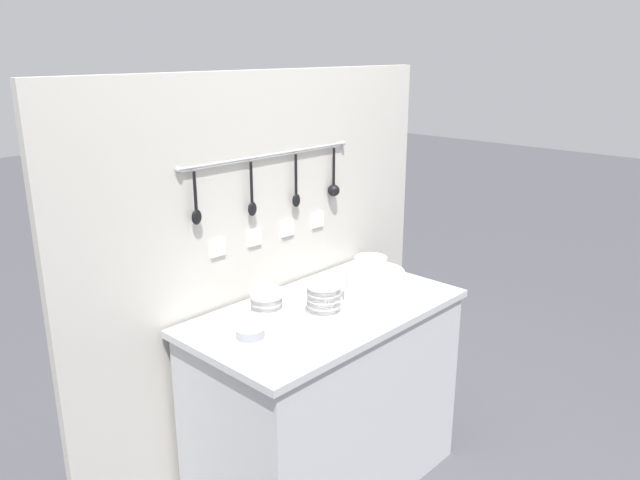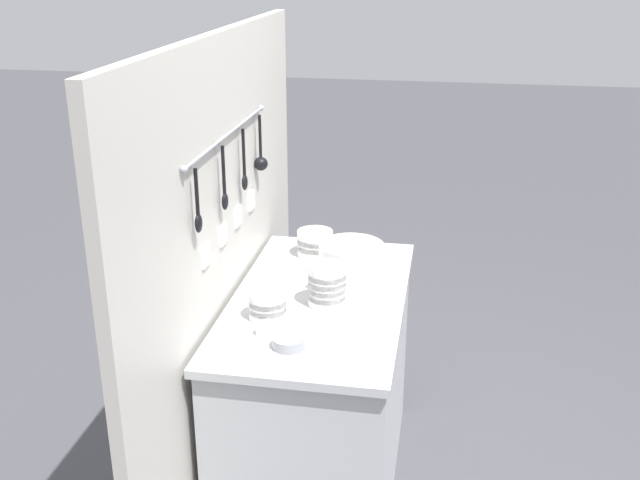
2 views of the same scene
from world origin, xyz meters
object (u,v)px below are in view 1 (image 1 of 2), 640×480
(bowl_stack_short_front, at_px, (371,268))
(steel_mixing_bowl, at_px, (250,332))
(cup_edge_far, at_px, (332,298))
(plate_stack, at_px, (374,286))
(cup_edge_near, at_px, (245,319))
(cup_front_right, at_px, (413,282))
(bowl_stack_back_corner, at_px, (324,298))
(bowl_stack_nested_right, at_px, (266,302))
(cup_back_left, at_px, (415,293))

(bowl_stack_short_front, bearing_deg, steel_mixing_bowl, -175.83)
(cup_edge_far, bearing_deg, bowl_stack_short_front, 9.78)
(bowl_stack_short_front, distance_m, cup_edge_far, 0.33)
(plate_stack, distance_m, cup_edge_far, 0.18)
(cup_edge_near, xyz_separation_m, cup_edge_far, (0.39, -0.10, 0.00))
(cup_edge_near, bearing_deg, steel_mixing_bowl, -121.18)
(bowl_stack_short_front, xyz_separation_m, cup_edge_far, (-0.32, -0.06, -0.03))
(plate_stack, xyz_separation_m, cup_edge_far, (-0.13, 0.12, -0.05))
(cup_front_right, bearing_deg, steel_mixing_bowl, 170.12)
(bowl_stack_back_corner, relative_size, steel_mixing_bowl, 1.37)
(bowl_stack_nested_right, bearing_deg, cup_edge_far, -23.41)
(bowl_stack_back_corner, relative_size, plate_stack, 0.60)
(plate_stack, relative_size, steel_mixing_bowl, 2.27)
(cup_back_left, bearing_deg, cup_edge_near, 153.99)
(plate_stack, xyz_separation_m, cup_front_right, (0.25, -0.02, -0.05))
(bowl_stack_nested_right, bearing_deg, cup_front_right, -22.00)
(bowl_stack_nested_right, height_order, cup_edge_far, bowl_stack_nested_right)
(cup_edge_far, bearing_deg, cup_front_right, -20.99)
(steel_mixing_bowl, distance_m, cup_back_left, 0.77)
(cup_front_right, bearing_deg, cup_edge_far, 159.01)
(cup_back_left, relative_size, cup_front_right, 1.00)
(bowl_stack_short_front, height_order, cup_edge_near, bowl_stack_short_front)
(bowl_stack_nested_right, xyz_separation_m, cup_front_right, (0.65, -0.26, -0.03))
(bowl_stack_nested_right, xyz_separation_m, cup_back_left, (0.55, -0.34, -0.03))
(cup_edge_far, bearing_deg, bowl_stack_back_corner, -151.19)
(bowl_stack_back_corner, height_order, steel_mixing_bowl, bowl_stack_back_corner)
(cup_back_left, bearing_deg, bowl_stack_nested_right, 148.14)
(steel_mixing_bowl, height_order, cup_edge_near, cup_edge_near)
(bowl_stack_back_corner, distance_m, cup_edge_far, 0.15)
(bowl_stack_nested_right, height_order, cup_back_left, bowl_stack_nested_right)
(steel_mixing_bowl, xyz_separation_m, cup_edge_near, (0.06, 0.10, 0.00))
(bowl_stack_nested_right, height_order, plate_stack, plate_stack)
(bowl_stack_nested_right, bearing_deg, plate_stack, -31.33)
(bowl_stack_short_front, relative_size, steel_mixing_bowl, 1.35)
(bowl_stack_nested_right, bearing_deg, cup_edge_near, -173.99)
(steel_mixing_bowl, bearing_deg, plate_stack, -11.95)
(bowl_stack_short_front, height_order, bowl_stack_back_corner, bowl_stack_back_corner)
(bowl_stack_back_corner, distance_m, cup_back_left, 0.44)
(bowl_stack_nested_right, bearing_deg, steel_mixing_bowl, -147.99)
(bowl_stack_nested_right, height_order, bowl_stack_back_corner, bowl_stack_back_corner)
(bowl_stack_short_front, distance_m, bowl_stack_back_corner, 0.47)
(plate_stack, height_order, cup_edge_near, plate_stack)
(bowl_stack_short_front, height_order, steel_mixing_bowl, bowl_stack_short_front)
(plate_stack, bearing_deg, cup_front_right, -5.10)
(cup_edge_near, xyz_separation_m, cup_front_right, (0.77, -0.25, 0.00))
(cup_back_left, xyz_separation_m, cup_edge_far, (-0.28, 0.23, 0.00))
(steel_mixing_bowl, bearing_deg, cup_front_right, -9.88)
(bowl_stack_back_corner, height_order, cup_back_left, bowl_stack_back_corner)
(bowl_stack_nested_right, relative_size, cup_back_left, 2.93)
(bowl_stack_nested_right, relative_size, plate_stack, 0.52)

